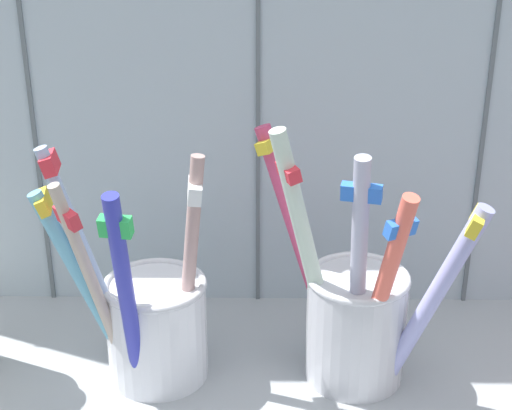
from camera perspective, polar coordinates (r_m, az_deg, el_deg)
counter_slab at (r=55.19cm, az=-0.02°, el=-13.34°), size 64.00×22.00×2.00cm
tile_wall_back at (r=56.97cm, az=0.16°, el=11.96°), size 64.00×2.20×45.00cm
toothbrush_cup_left at (r=53.30cm, az=-7.43°, el=-7.90°), size 10.55×9.00×16.73cm
toothbrush_cup_right at (r=52.91cm, az=6.99°, el=-7.49°), size 14.09×9.95×17.89cm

